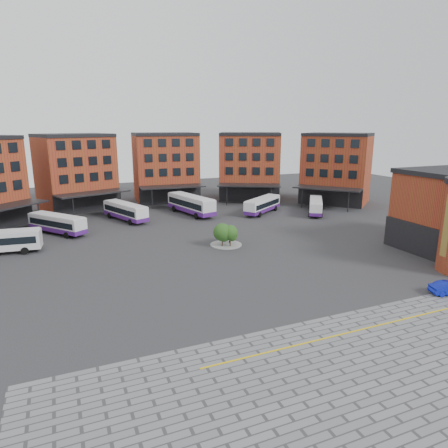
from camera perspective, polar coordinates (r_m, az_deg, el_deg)
name	(u,v)px	position (r m, az deg, el deg)	size (l,w,h in m)	color
ground	(252,277)	(44.43, 3.99, -7.49)	(160.00, 160.00, 0.00)	#28282B
paving_zone	(438,391)	(30.26, 28.21, -20.32)	(50.00, 22.00, 0.02)	slate
yellow_line	(352,332)	(34.88, 17.79, -14.45)	(26.00, 0.15, 0.02)	gold
main_building	(138,174)	(76.92, -12.19, 6.95)	(94.14, 42.48, 14.60)	maroon
tree_island	(227,234)	(54.57, 0.39, -1.42)	(4.40, 4.40, 3.30)	gray
bus_b	(57,224)	(66.00, -22.73, 0.06)	(8.34, 9.75, 2.95)	silver
bus_c	(125,211)	(71.46, -13.91, 1.80)	(6.31, 10.99, 3.05)	silver
bus_d	(191,204)	(74.44, -4.75, 2.83)	(5.77, 12.71, 3.49)	silver
bus_e	(262,205)	(75.48, 5.51, 2.74)	(9.95, 8.00, 2.95)	white
bus_f	(316,206)	(76.78, 12.96, 2.56)	(7.45, 9.31, 2.76)	white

